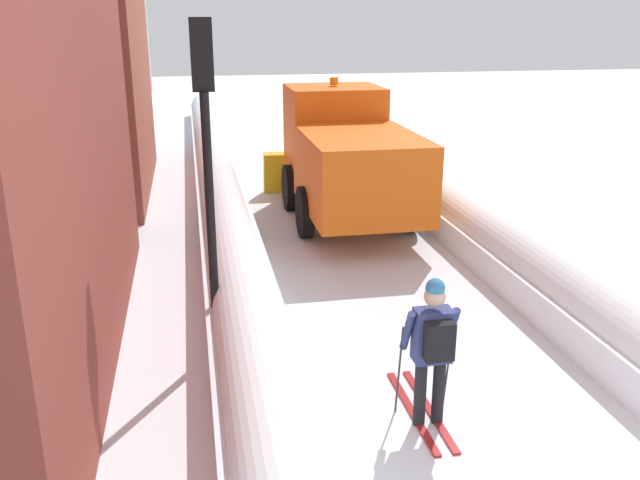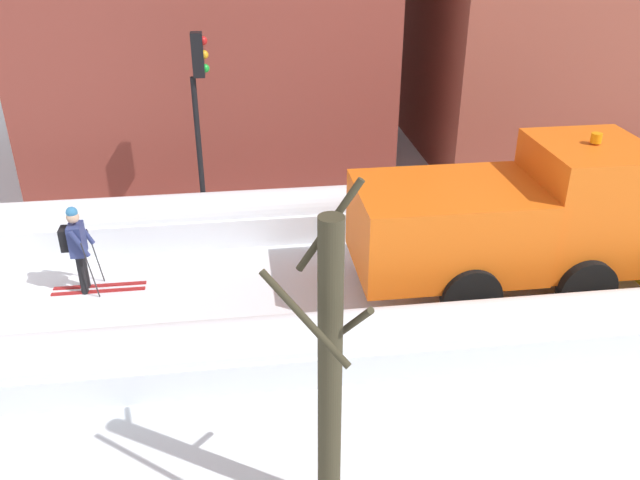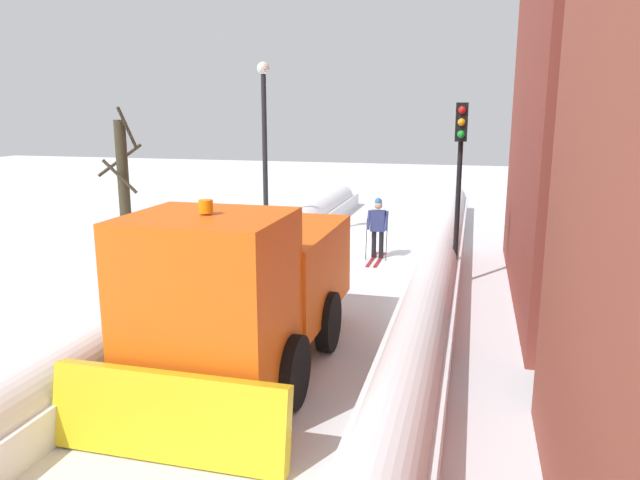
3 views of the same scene
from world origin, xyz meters
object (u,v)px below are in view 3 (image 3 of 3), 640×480
(plow_truck, at_px, (245,285))
(street_lamp, at_px, (264,132))
(traffic_light_pole, at_px, (460,160))
(bare_tree_near, at_px, (125,199))
(skier, at_px, (378,225))

(plow_truck, distance_m, street_lamp, 10.25)
(plow_truck, relative_size, street_lamp, 1.03)
(plow_truck, xyz_separation_m, street_lamp, (3.04, -9.54, 2.15))
(traffic_light_pole, distance_m, bare_tree_near, 8.35)
(skier, distance_m, street_lamp, 4.92)
(skier, height_order, traffic_light_pole, traffic_light_pole)
(plow_truck, height_order, skier, plow_truck)
(skier, relative_size, bare_tree_near, 0.41)
(bare_tree_near, bearing_deg, skier, -145.36)
(skier, distance_m, bare_tree_near, 7.15)
(plow_truck, xyz_separation_m, bare_tree_near, (4.89, -4.25, 0.65))
(traffic_light_pole, bearing_deg, bare_tree_near, 11.11)
(skier, height_order, bare_tree_near, bare_tree_near)
(plow_truck, relative_size, bare_tree_near, 1.36)
(plow_truck, bearing_deg, street_lamp, -72.35)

